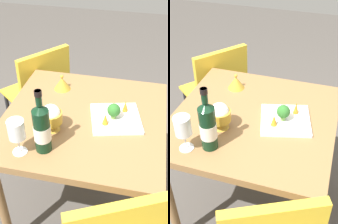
# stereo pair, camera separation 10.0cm
# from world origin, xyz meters

# --- Properties ---
(ground_plane) EXTENTS (8.00, 8.00, 0.00)m
(ground_plane) POSITION_xyz_m (0.00, 0.00, 0.00)
(ground_plane) COLOR #4C4742
(dining_table) EXTENTS (0.85, 0.85, 0.76)m
(dining_table) POSITION_xyz_m (0.00, 0.00, 0.66)
(dining_table) COLOR olive
(dining_table) RESTS_ON ground_plane
(chair_by_wall) EXTENTS (0.56, 0.56, 0.85)m
(chair_by_wall) POSITION_xyz_m (-0.54, -0.45, 0.53)
(chair_by_wall) COLOR gold
(chair_by_wall) RESTS_ON ground_plane
(wine_bottle) EXTENTS (0.08, 0.08, 0.32)m
(wine_bottle) POSITION_xyz_m (0.28, -0.13, 0.88)
(wine_bottle) COLOR black
(wine_bottle) RESTS_ON dining_table
(wine_glass) EXTENTS (0.08, 0.08, 0.18)m
(wine_glass) POSITION_xyz_m (0.32, -0.23, 0.89)
(wine_glass) COLOR white
(wine_glass) RESTS_ON dining_table
(rice_bowl) EXTENTS (0.11, 0.11, 0.14)m
(rice_bowl) POSITION_xyz_m (0.13, -0.13, 0.83)
(rice_bowl) COLOR gold
(rice_bowl) RESTS_ON dining_table
(rice_bowl_lid) EXTENTS (0.10, 0.10, 0.09)m
(rice_bowl_lid) POSITION_xyz_m (-0.24, -0.19, 0.80)
(rice_bowl_lid) COLOR gold
(rice_bowl_lid) RESTS_ON dining_table
(serving_plate) EXTENTS (0.31, 0.31, 0.02)m
(serving_plate) POSITION_xyz_m (-0.01, 0.17, 0.77)
(serving_plate) COLOR white
(serving_plate) RESTS_ON dining_table
(broccoli_floret) EXTENTS (0.07, 0.07, 0.09)m
(broccoli_floret) POSITION_xyz_m (-0.00, 0.15, 0.82)
(broccoli_floret) COLOR #729E4C
(broccoli_floret) RESTS_ON serving_plate
(carrot_garnish_left) EXTENTS (0.03, 0.03, 0.06)m
(carrot_garnish_left) POSITION_xyz_m (-0.08, 0.21, 0.81)
(carrot_garnish_left) COLOR orange
(carrot_garnish_left) RESTS_ON serving_plate
(carrot_garnish_right) EXTENTS (0.03, 0.03, 0.06)m
(carrot_garnish_right) POSITION_xyz_m (0.05, 0.12, 0.80)
(carrot_garnish_right) COLOR orange
(carrot_garnish_right) RESTS_ON serving_plate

